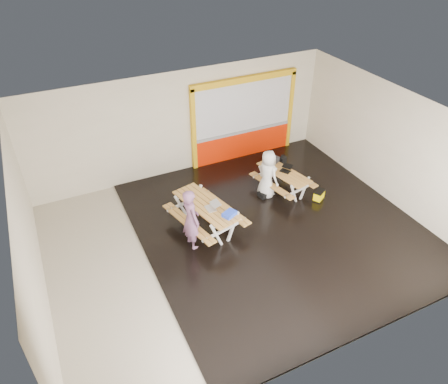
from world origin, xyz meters
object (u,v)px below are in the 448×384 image
laptop_right (286,169)px  toolbox (274,161)px  person_left (191,219)px  backpack (283,161)px  dark_case (265,194)px  picnic_table_right (283,176)px  picnic_table_left (206,210)px  laptop_left (212,207)px  person_right (268,174)px  fluke_bag (319,196)px  blue_pouch (229,214)px

laptop_right → toolbox: size_ratio=1.07×
person_left → backpack: bearing=-70.9°
toolbox → dark_case: size_ratio=1.13×
toolbox → dark_case: toolbox is taller
picnic_table_right → laptop_right: bearing=19.8°
picnic_table_left → laptop_left: 0.36m
picnic_table_left → laptop_right: (3.04, 0.69, 0.13)m
laptop_left → laptop_right: size_ratio=0.83×
person_right → laptop_left: 2.48m
laptop_right → fluke_bag: (0.64, -0.97, -0.58)m
fluke_bag → person_left: bearing=-177.3°
laptop_left → blue_pouch: bearing=-60.5°
laptop_right → dark_case: 1.01m
person_right → laptop_left: bearing=99.6°
laptop_right → dark_case: size_ratio=1.20×
laptop_left → picnic_table_left: bearing=111.6°
laptop_left → backpack: size_ratio=0.98×
dark_case → fluke_bag: 1.66m
toolbox → fluke_bag: bearing=-64.1°
person_right → fluke_bag: bearing=-140.0°
picnic_table_right → person_right: size_ratio=1.31×
person_left → laptop_left: bearing=-76.6°
picnic_table_left → person_left: (-0.62, -0.48, 0.25)m
dark_case → backpack: bearing=34.0°
blue_pouch → toolbox: bearing=37.6°
picnic_table_left → picnic_table_right: 3.01m
blue_pouch → fluke_bag: (3.30, 0.44, -0.71)m
picnic_table_right → dark_case: picnic_table_right is taller
toolbox → backpack: (0.39, 0.07, -0.15)m
laptop_right → backpack: (0.28, 0.63, -0.11)m
picnic_table_left → laptop_right: bearing=12.8°
picnic_table_right → backpack: (0.38, 0.66, 0.11)m
person_left → laptop_right: (3.66, 1.17, -0.12)m
blue_pouch → dark_case: size_ratio=0.93×
person_right → picnic_table_left: bearing=93.7°
laptop_left → fluke_bag: bearing=-0.7°
backpack → fluke_bag: bearing=-77.6°
dark_case → person_left: bearing=-159.3°
picnic_table_right → dark_case: bearing=-176.4°
picnic_table_left → blue_pouch: size_ratio=6.81×
fluke_bag → backpack: bearing=102.4°
picnic_table_right → person_left: size_ratio=1.15×
laptop_left → toolbox: 3.20m
person_right → dark_case: person_right is taller
picnic_table_left → backpack: picnic_table_left is taller
person_right → dark_case: bearing=116.8°
picnic_table_left → laptop_right: picnic_table_left is taller
laptop_left → dark_case: (2.18, 0.85, -0.79)m
person_left → laptop_right: person_left is taller
dark_case → toolbox: bearing=44.3°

